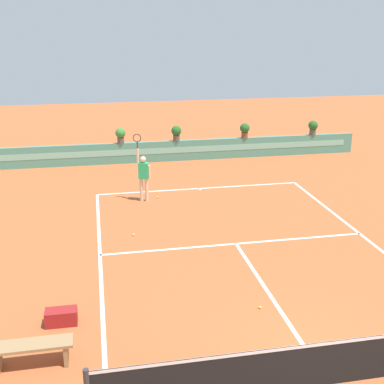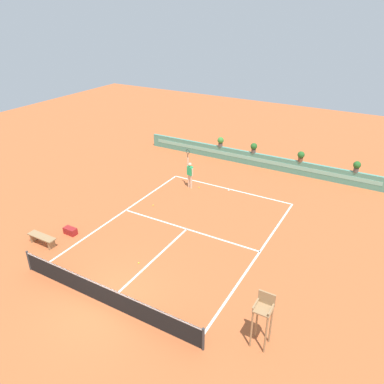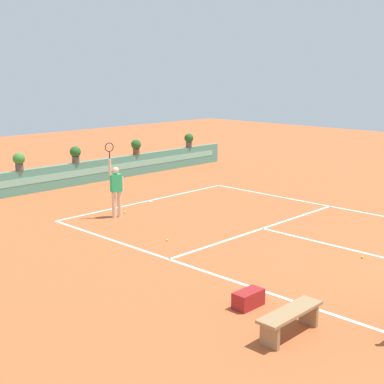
{
  "view_description": "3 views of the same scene",
  "coord_description": "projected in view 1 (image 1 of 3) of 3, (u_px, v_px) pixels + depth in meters",
  "views": [
    {
      "loc": [
        -4.0,
        -7.08,
        6.42
      ],
      "look_at": [
        -0.94,
        8.62,
        1.0
      ],
      "focal_mm": 46.84,
      "sensor_mm": 36.0,
      "label": 1
    },
    {
      "loc": [
        8.57,
        -8.07,
        10.73
      ],
      "look_at": [
        -0.94,
        8.62,
        1.0
      ],
      "focal_mm": 34.89,
      "sensor_mm": 36.0,
      "label": 2
    },
    {
      "loc": [
        -13.68,
        -3.74,
        4.89
      ],
      "look_at": [
        -0.94,
        8.62,
        1.0
      ],
      "focal_mm": 51.58,
      "sensor_mm": 36.0,
      "label": 3
    }
  ],
  "objects": [
    {
      "name": "potted_plant_centre",
      "position": [
        176.0,
        132.0,
        24.12
      ],
      "size": [
        0.48,
        0.48,
        0.72
      ],
      "color": "#514C47",
      "rests_on": "back_wall_barrier"
    },
    {
      "name": "tennis_ball_by_sideline",
      "position": [
        133.0,
        235.0,
        15.89
      ],
      "size": [
        0.07,
        0.07,
        0.07
      ],
      "primitive_type": "sphere",
      "color": "#CCE033",
      "rests_on": "ground"
    },
    {
      "name": "potted_plant_far_right",
      "position": [
        313.0,
        127.0,
        25.39
      ],
      "size": [
        0.48,
        0.48,
        0.72
      ],
      "color": "#514C47",
      "rests_on": "back_wall_barrier"
    },
    {
      "name": "tennis_ball_mid_court",
      "position": [
        260.0,
        307.0,
        11.84
      ],
      "size": [
        0.07,
        0.07,
        0.07
      ],
      "primitive_type": "sphere",
      "color": "#CCE033",
      "rests_on": "ground"
    },
    {
      "name": "ground_plane",
      "position": [
        240.0,
        249.0,
        14.95
      ],
      "size": [
        60.0,
        60.0,
        0.0
      ],
      "primitive_type": "plane",
      "color": "#B2562D"
    },
    {
      "name": "potted_plant_left",
      "position": [
        120.0,
        134.0,
        23.63
      ],
      "size": [
        0.48,
        0.48,
        0.72
      ],
      "color": "#514C47",
      "rests_on": "back_wall_barrier"
    },
    {
      "name": "potted_plant_right",
      "position": [
        245.0,
        129.0,
        24.74
      ],
      "size": [
        0.48,
        0.48,
        0.72
      ],
      "color": "brown",
      "rests_on": "back_wall_barrier"
    },
    {
      "name": "back_wall_barrier",
      "position": [
        181.0,
        150.0,
        24.44
      ],
      "size": [
        18.0,
        0.21,
        1.0
      ],
      "color": "#4C8E7A",
      "rests_on": "ground"
    },
    {
      "name": "gear_bag",
      "position": [
        61.0,
        317.0,
        11.19
      ],
      "size": [
        0.71,
        0.37,
        0.36
      ],
      "primitive_type": "cube",
      "rotation": [
        0.0,
        0.0,
        -0.01
      ],
      "color": "maroon",
      "rests_on": "ground"
    },
    {
      "name": "bench_courtside",
      "position": [
        32.0,
        349.0,
        9.77
      ],
      "size": [
        1.6,
        0.44,
        0.51
      ],
      "color": "#99754C",
      "rests_on": "ground"
    },
    {
      "name": "tennis_ball_near_baseline",
      "position": [
        158.0,
        197.0,
        19.32
      ],
      "size": [
        0.07,
        0.07,
        0.07
      ],
      "primitive_type": "sphere",
      "color": "#CCE033",
      "rests_on": "ground"
    },
    {
      "name": "tennis_player",
      "position": [
        143.0,
        174.0,
        18.68
      ],
      "size": [
        0.6,
        0.31,
        2.58
      ],
      "color": "beige",
      "rests_on": "ground"
    },
    {
      "name": "net",
      "position": [
        332.0,
        361.0,
        9.2
      ],
      "size": [
        8.92,
        0.1,
        1.0
      ],
      "color": "#333333",
      "rests_on": "ground"
    },
    {
      "name": "court_lines",
      "position": [
        233.0,
        240.0,
        15.61
      ],
      "size": [
        8.32,
        11.94,
        0.01
      ],
      "color": "white",
      "rests_on": "ground"
    }
  ]
}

